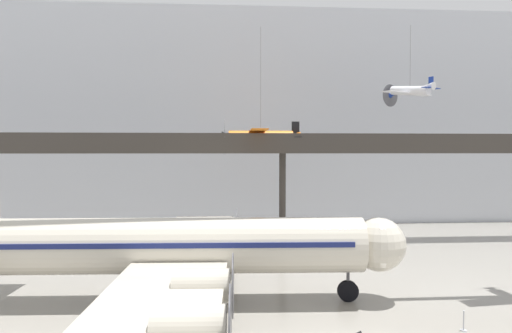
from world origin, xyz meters
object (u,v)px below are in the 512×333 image
airliner_silver_main (168,247)px  stanchion_barrier (464,325)px  suspended_plane_white_twin (410,91)px  suspended_plane_orange_highwing (261,137)px

airliner_silver_main → stanchion_barrier: bearing=-16.5°
stanchion_barrier → airliner_silver_main: bearing=161.0°
suspended_plane_white_twin → stanchion_barrier: (-6.61, -22.98, -15.20)m
airliner_silver_main → stanchion_barrier: (15.93, -5.49, -3.19)m
airliner_silver_main → suspended_plane_white_twin: bearing=40.3°
suspended_plane_white_twin → airliner_silver_main: bearing=97.1°
airliner_silver_main → suspended_plane_white_twin: suspended_plane_white_twin is taller
suspended_plane_orange_highwing → airliner_silver_main: bearing=68.8°
airliner_silver_main → suspended_plane_orange_highwing: size_ratio=2.63×
airliner_silver_main → suspended_plane_orange_highwing: (7.29, 18.30, 7.31)m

